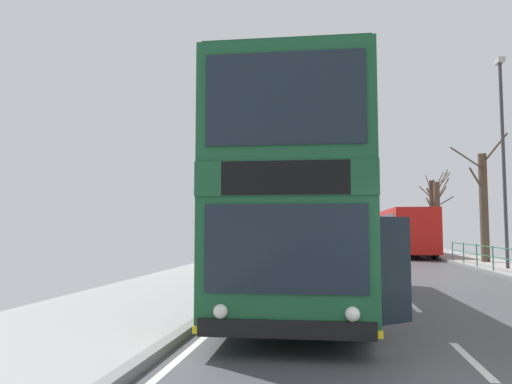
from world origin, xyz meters
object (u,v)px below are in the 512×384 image
background_bus_far_lane (405,231)px  bare_tree_far_00 (484,205)px  street_lamp_far_side (503,147)px  bare_tree_far_02 (433,214)px  bare_tree_far_01 (437,215)px  double_decker_bus_main (299,205)px

background_bus_far_lane → bare_tree_far_00: (2.82, -6.99, 1.35)m
background_bus_far_lane → street_lamp_far_side: size_ratio=1.04×
bare_tree_far_00 → bare_tree_far_02: (0.38, 14.19, -0.03)m
bare_tree_far_01 → background_bus_far_lane: bearing=-151.8°
bare_tree_far_01 → bare_tree_far_02: 6.06m
street_lamp_far_side → bare_tree_far_02: size_ratio=1.44×
bare_tree_far_00 → bare_tree_far_02: bearing=88.5°
bare_tree_far_01 → double_decker_bus_main: bearing=-109.7°
double_decker_bus_main → street_lamp_far_side: size_ratio=1.23×
background_bus_far_lane → bare_tree_far_00: 7.65m
background_bus_far_lane → bare_tree_far_02: size_ratio=1.49×
street_lamp_far_side → bare_tree_far_00: bearing=84.8°
street_lamp_far_side → double_decker_bus_main: bearing=-129.7°
street_lamp_far_side → background_bus_far_lane: bearing=102.3°
street_lamp_far_side → bare_tree_far_00: street_lamp_far_side is taller
double_decker_bus_main → bare_tree_far_00: (8.42, 13.85, 0.64)m
double_decker_bus_main → bare_tree_far_01: (7.88, 22.06, 0.33)m
double_decker_bus_main → bare_tree_far_01: bearing=70.3°
background_bus_far_lane → bare_tree_far_00: size_ratio=1.46×
background_bus_far_lane → bare_tree_far_00: bearing=-68.0°
bare_tree_far_00 → bare_tree_far_01: bearing=93.7°
background_bus_far_lane → bare_tree_far_01: bearing=28.2°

